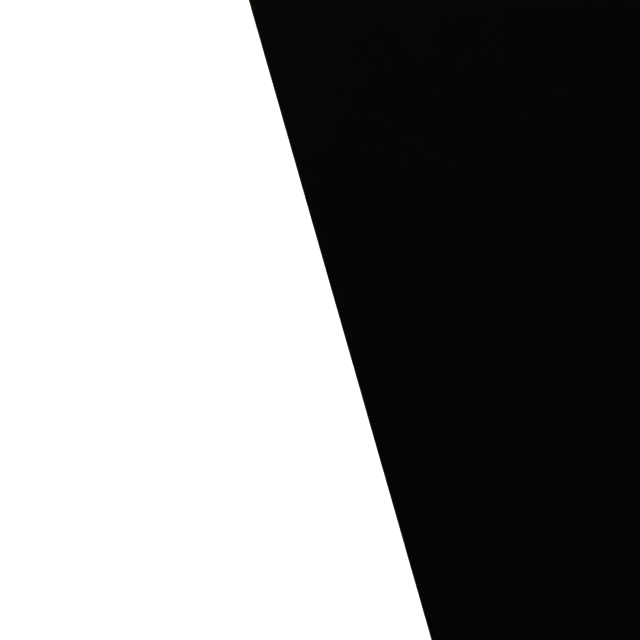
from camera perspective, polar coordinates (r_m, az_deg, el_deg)
name	(u,v)px	position (r m, az deg, el deg)	size (l,w,h in m)	color
ground_plane	(294,568)	(2.37, -2.39, -21.66)	(6.00, 6.00, 0.00)	olive
wall_back	(220,181)	(2.07, -9.08, 12.35)	(6.00, 0.06, 2.60)	silver
desk	(371,441)	(2.27, 4.69, -10.90)	(1.31, 0.66, 0.75)	olive
book_stack_tall	(232,343)	(1.87, -7.97, -2.09)	(0.25, 0.20, 0.25)	black
book_stack_keyboard_riser	(246,384)	(1.72, -6.71, -5.84)	(0.24, 0.18, 0.19)	#B22D33
book_stack_side	(380,324)	(2.22, 5.50, -0.34)	(0.21, 0.19, 0.10)	#8C338C
laptop	(217,283)	(1.87, -9.34, 3.34)	(0.35, 0.34, 0.22)	gray
keyboard	(247,346)	(1.67, -6.63, -2.40)	(0.42, 0.14, 0.02)	black
computer_mouse	(366,343)	(2.14, 4.24, -2.15)	(0.06, 0.10, 0.04)	#A5A8AD
mug	(173,412)	(1.71, -13.24, -8.17)	(0.12, 0.08, 0.09)	#265999
water_bottle	(420,328)	(2.10, 9.08, -0.72)	(0.06, 0.06, 0.18)	#999EA5
cell_phone	(383,392)	(1.85, 5.80, -6.56)	(0.07, 0.14, 0.01)	black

